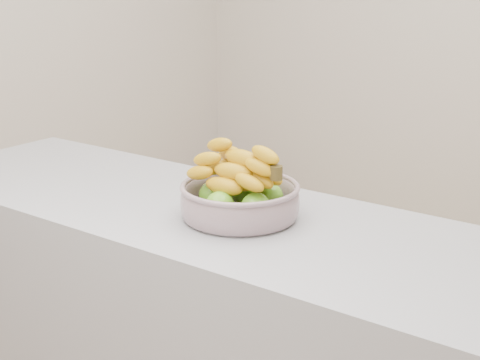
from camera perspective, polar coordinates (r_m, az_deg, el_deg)
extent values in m
cube|color=#A3A2AA|center=(1.96, -2.41, -15.04)|extent=(2.00, 0.60, 0.90)
cylinder|color=#A9BACB|center=(1.71, 0.00, -3.02)|extent=(0.26, 0.26, 0.01)
torus|color=#A9BACB|center=(1.68, 0.00, -0.57)|extent=(0.30, 0.30, 0.01)
sphere|color=#4AA51C|center=(1.64, -1.75, -2.26)|extent=(0.08, 0.08, 0.08)
sphere|color=#4AA51C|center=(1.63, 1.35, -2.36)|extent=(0.08, 0.08, 0.08)
sphere|color=#4AA51C|center=(1.71, 2.47, -1.45)|extent=(0.08, 0.08, 0.08)
sphere|color=#4AA51C|center=(1.76, 0.23, -0.85)|extent=(0.08, 0.08, 0.08)
sphere|color=#4AA51C|center=(1.72, -2.30, -1.31)|extent=(0.08, 0.08, 0.08)
ellipsoid|color=yellow|center=(1.65, -1.37, -0.52)|extent=(0.19, 0.05, 0.04)
ellipsoid|color=yellow|center=(1.68, -0.26, -0.15)|extent=(0.19, 0.06, 0.04)
ellipsoid|color=yellow|center=(1.72, 0.81, 0.20)|extent=(0.20, 0.09, 0.04)
ellipsoid|color=yellow|center=(1.65, -0.60, 0.71)|extent=(0.19, 0.06, 0.04)
ellipsoid|color=yellow|center=(1.69, 0.59, 1.09)|extent=(0.20, 0.10, 0.04)
ellipsoid|color=yellow|center=(1.66, 0.16, 1.86)|extent=(0.19, 0.06, 0.04)
cylinder|color=#403414|center=(1.59, 3.12, 0.62)|extent=(0.03, 0.03, 0.03)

